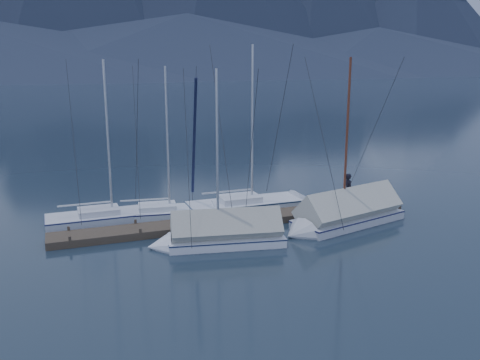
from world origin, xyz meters
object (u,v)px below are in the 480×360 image
(sailboat_open_left, at_px, (122,216))
(sailboat_covered_far, at_px, (215,236))
(sailboat_covered_near, at_px, (341,217))
(sailboat_open_mid, at_px, (178,213))
(person, at_px, (348,190))
(sailboat_open_right, at_px, (260,204))

(sailboat_open_left, bearing_deg, sailboat_covered_far, -57.34)
(sailboat_open_left, height_order, sailboat_covered_near, sailboat_covered_near)
(sailboat_open_mid, distance_m, person, 8.98)
(sailboat_open_right, distance_m, person, 4.78)
(sailboat_open_left, distance_m, sailboat_open_mid, 2.86)
(sailboat_open_left, distance_m, sailboat_open_right, 7.42)
(sailboat_open_right, relative_size, sailboat_covered_near, 1.07)
(sailboat_covered_far, relative_size, person, 4.74)
(sailboat_covered_near, bearing_deg, sailboat_open_right, 120.07)
(sailboat_covered_near, bearing_deg, person, 50.98)
(sailboat_covered_near, bearing_deg, sailboat_covered_far, -175.47)
(sailboat_covered_near, height_order, sailboat_covered_far, sailboat_covered_near)
(sailboat_open_mid, height_order, sailboat_covered_far, sailboat_open_mid)
(sailboat_covered_near, xyz_separation_m, sailboat_covered_far, (-6.55, -0.52, -0.04))
(sailboat_open_left, xyz_separation_m, sailboat_covered_near, (9.89, -4.69, 0.29))
(sailboat_open_mid, height_order, sailboat_covered_near, sailboat_covered_near)
(sailboat_covered_near, distance_m, person, 2.55)
(person, bearing_deg, sailboat_open_right, 56.09)
(person, bearing_deg, sailboat_covered_near, 137.85)
(sailboat_open_right, relative_size, person, 5.45)
(sailboat_covered_far, bearing_deg, sailboat_open_right, 49.64)
(sailboat_open_left, relative_size, sailboat_open_mid, 1.04)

